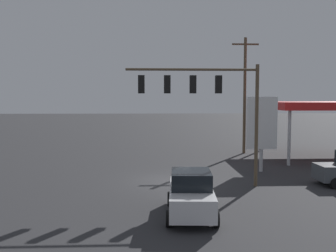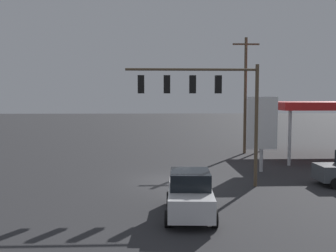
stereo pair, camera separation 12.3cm
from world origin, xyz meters
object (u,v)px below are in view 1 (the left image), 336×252
Objects in this scene: utility_pole at (245,93)px; price_sign at (262,125)px; traffic_signal_assembly at (204,94)px; sedan_waiting at (191,194)px.

utility_pole reaches higher than price_sign.
traffic_signal_assembly reaches higher than price_sign.
traffic_signal_assembly is at bearing 169.96° from sedan_waiting.
utility_pole is at bearing -96.28° from price_sign.
sedan_waiting is (5.81, 9.43, -2.27)m from price_sign.
price_sign is at bearing 83.72° from utility_pole.
price_sign reaches higher than sedan_waiting.
sedan_waiting is at bearing 58.39° from price_sign.
price_sign is (0.94, 8.53, -2.28)m from utility_pole.
traffic_signal_assembly reaches higher than sedan_waiting.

